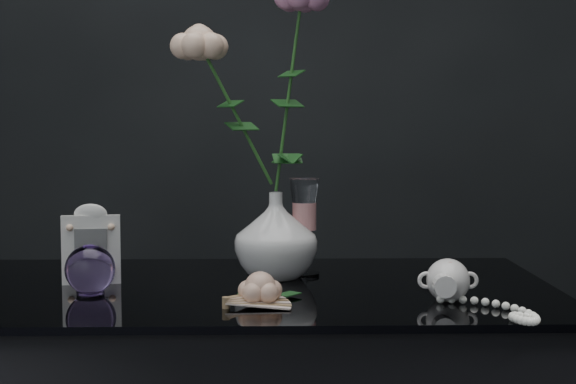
{
  "coord_description": "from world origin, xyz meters",
  "views": [
    {
      "loc": [
        0.04,
        -1.43,
        1.05
      ],
      "look_at": [
        0.07,
        0.05,
        0.92
      ],
      "focal_mm": 55.0,
      "sensor_mm": 36.0,
      "label": 1
    }
  ],
  "objects_px": {
    "wine_glass": "(304,227)",
    "loose_rose": "(260,288)",
    "pearl_jar": "(448,278)",
    "paperweight": "(90,269)",
    "vase": "(276,235)",
    "picture_frame": "(91,244)"
  },
  "relations": [
    {
      "from": "wine_glass",
      "to": "loose_rose",
      "type": "xyz_separation_m",
      "value": [
        -0.08,
        -0.25,
        -0.06
      ]
    },
    {
      "from": "vase",
      "to": "loose_rose",
      "type": "xyz_separation_m",
      "value": [
        -0.03,
        -0.22,
        -0.05
      ]
    },
    {
      "from": "picture_frame",
      "to": "paperweight",
      "type": "distance_m",
      "value": 0.09
    },
    {
      "from": "wine_glass",
      "to": "picture_frame",
      "type": "relative_size",
      "value": 1.27
    },
    {
      "from": "vase",
      "to": "loose_rose",
      "type": "relative_size",
      "value": 1.03
    },
    {
      "from": "paperweight",
      "to": "wine_glass",
      "type": "bearing_deg",
      "value": 24.19
    },
    {
      "from": "picture_frame",
      "to": "loose_rose",
      "type": "xyz_separation_m",
      "value": [
        0.29,
        -0.18,
        -0.04
      ]
    },
    {
      "from": "paperweight",
      "to": "loose_rose",
      "type": "distance_m",
      "value": 0.29
    },
    {
      "from": "wine_glass",
      "to": "paperweight",
      "type": "xyz_separation_m",
      "value": [
        -0.35,
        -0.16,
        -0.05
      ]
    },
    {
      "from": "vase",
      "to": "pearl_jar",
      "type": "bearing_deg",
      "value": -36.48
    },
    {
      "from": "loose_rose",
      "to": "pearl_jar",
      "type": "distance_m",
      "value": 0.29
    },
    {
      "from": "vase",
      "to": "picture_frame",
      "type": "height_order",
      "value": "vase"
    },
    {
      "from": "vase",
      "to": "loose_rose",
      "type": "distance_m",
      "value": 0.23
    },
    {
      "from": "picture_frame",
      "to": "loose_rose",
      "type": "distance_m",
      "value": 0.34
    },
    {
      "from": "wine_glass",
      "to": "pearl_jar",
      "type": "xyz_separation_m",
      "value": [
        0.22,
        -0.22,
        -0.05
      ]
    },
    {
      "from": "vase",
      "to": "picture_frame",
      "type": "relative_size",
      "value": 1.11
    },
    {
      "from": "vase",
      "to": "paperweight",
      "type": "bearing_deg",
      "value": -155.92
    },
    {
      "from": "paperweight",
      "to": "pearl_jar",
      "type": "bearing_deg",
      "value": -6.28
    },
    {
      "from": "vase",
      "to": "paperweight",
      "type": "relative_size",
      "value": 1.89
    },
    {
      "from": "loose_rose",
      "to": "pearl_jar",
      "type": "height_order",
      "value": "pearl_jar"
    },
    {
      "from": "wine_glass",
      "to": "loose_rose",
      "type": "height_order",
      "value": "wine_glass"
    },
    {
      "from": "loose_rose",
      "to": "pearl_jar",
      "type": "relative_size",
      "value": 0.61
    }
  ]
}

